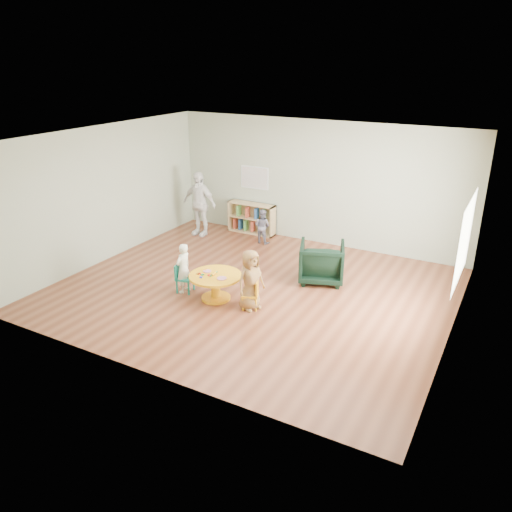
# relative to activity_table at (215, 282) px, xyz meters

# --- Properties ---
(room) EXTENTS (7.10, 7.00, 2.80)m
(room) POSITION_rel_activity_table_xyz_m (0.42, 0.64, 1.57)
(room) COLOR brown
(room) RESTS_ON ground
(activity_table) EXTENTS (0.94, 0.94, 0.51)m
(activity_table) POSITION_rel_activity_table_xyz_m (0.00, 0.00, 0.00)
(activity_table) COLOR #FFB015
(activity_table) RESTS_ON ground
(kid_chair_left) EXTENTS (0.35, 0.35, 0.55)m
(kid_chair_left) POSITION_rel_activity_table_xyz_m (-0.70, -0.03, -0.03)
(kid_chair_left) COLOR #17806E
(kid_chair_left) RESTS_ON ground
(kid_chair_right) EXTENTS (0.36, 0.36, 0.52)m
(kid_chair_right) POSITION_rel_activity_table_xyz_m (0.75, 0.01, -0.05)
(kid_chair_right) COLOR #FFB015
(kid_chair_right) RESTS_ON ground
(bookshelf) EXTENTS (1.20, 0.30, 0.75)m
(bookshelf) POSITION_rel_activity_table_xyz_m (-1.21, 3.50, 0.04)
(bookshelf) COLOR tan
(bookshelf) RESTS_ON ground
(alphabet_poster) EXTENTS (0.74, 0.01, 0.54)m
(alphabet_poster) POSITION_rel_activity_table_xyz_m (-1.20, 3.62, 1.02)
(alphabet_poster) COLOR white
(alphabet_poster) RESTS_ON ground
(armchair) EXTENTS (1.07, 1.09, 0.78)m
(armchair) POSITION_rel_activity_table_xyz_m (1.36, 1.64, 0.06)
(armchair) COLOR black
(armchair) RESTS_ON ground
(child_left) EXTENTS (0.25, 0.36, 0.94)m
(child_left) POSITION_rel_activity_table_xyz_m (-0.67, -0.03, 0.14)
(child_left) COLOR white
(child_left) RESTS_ON ground
(child_right) EXTENTS (0.52, 0.62, 1.07)m
(child_right) POSITION_rel_activity_table_xyz_m (0.72, -0.01, 0.21)
(child_right) COLOR #FEAD1C
(child_right) RESTS_ON ground
(toddler) EXTENTS (0.42, 0.34, 0.81)m
(toddler) POSITION_rel_activity_table_xyz_m (-0.63, 2.97, 0.08)
(toddler) COLOR #17173B
(toddler) RESTS_ON ground
(adult_caretaker) EXTENTS (0.92, 0.41, 1.56)m
(adult_caretaker) POSITION_rel_activity_table_xyz_m (-2.24, 2.76, 0.45)
(adult_caretaker) COLOR white
(adult_caretaker) RESTS_ON ground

